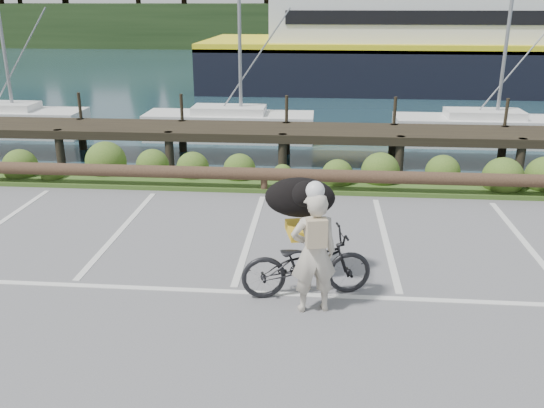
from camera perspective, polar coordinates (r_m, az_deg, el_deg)
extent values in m
plane|color=#5F5E61|center=(9.47, -3.57, -7.56)|extent=(72.00, 72.00, 0.00)
plane|color=#18303A|center=(56.63, 3.71, 13.83)|extent=(160.00, 160.00, 0.00)
cube|color=#3D5B21|center=(14.35, -0.51, 2.23)|extent=(34.00, 1.60, 0.10)
imported|color=black|center=(8.82, 3.46, -5.91)|extent=(2.11, 1.13, 1.05)
imported|color=beige|center=(8.24, 4.14, -4.84)|extent=(0.75, 0.57, 1.83)
ellipsoid|color=black|center=(9.08, 2.78, 0.66)|extent=(0.78, 1.21, 0.64)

